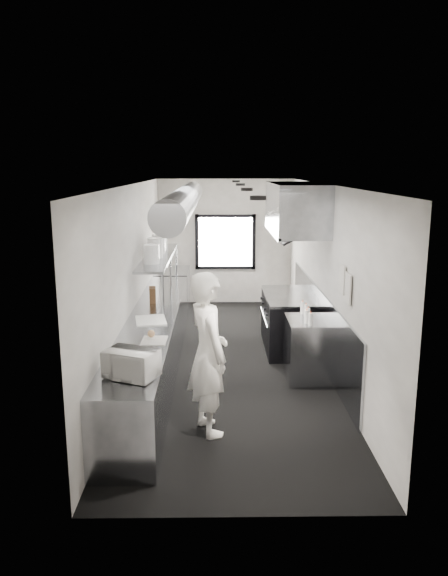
{
  "coord_description": "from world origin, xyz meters",
  "views": [
    {
      "loc": [
        -0.2,
        -8.37,
        3.07
      ],
      "look_at": [
        -0.09,
        -0.2,
        1.26
      ],
      "focal_mm": 34.41,
      "sensor_mm": 36.0,
      "label": 1
    }
  ],
  "objects_px": {
    "pass_shelf": "(159,258)",
    "deli_tub_b": "(121,360)",
    "deli_tub_a": "(117,363)",
    "squeeze_bottle_d": "(306,310)",
    "plate_stack_b": "(155,248)",
    "cutting_board": "(151,320)",
    "range": "(289,322)",
    "plate_stack_c": "(159,244)",
    "squeeze_bottle_b": "(307,317)",
    "squeeze_bottle_a": "(310,319)",
    "microwave": "(131,364)",
    "squeeze_bottle_c": "(308,314)",
    "plate_stack_a": "(151,254)",
    "exhaust_hood": "(296,209)",
    "bottle_station": "(309,349)",
    "squeeze_bottle_e": "(303,308)",
    "line_cook": "(208,353)",
    "knife_block": "(153,295)",
    "plate_stack_d": "(161,240)",
    "small_plate": "(151,338)",
    "prep_counter": "(153,345)",
    "far_work_table": "(173,291)"
  },
  "relations": [
    {
      "from": "exhaust_hood",
      "to": "bottle_station",
      "type": "relative_size",
      "value": 2.44
    },
    {
      "from": "deli_tub_b",
      "to": "exhaust_hood",
      "type": "bearing_deg",
      "value": 53.32
    },
    {
      "from": "deli_tub_a",
      "to": "cutting_board",
      "type": "bearing_deg",
      "value": 85.37
    },
    {
      "from": "bottle_station",
      "to": "far_work_table",
      "type": "distance_m",
      "value": 4.53
    },
    {
      "from": "line_cook",
      "to": "deli_tub_a",
      "type": "relative_size",
      "value": 12.79
    },
    {
      "from": "cutting_board",
      "to": "squeeze_bottle_e",
      "type": "bearing_deg",
      "value": 9.0
    },
    {
      "from": "plate_stack_d",
      "to": "squeeze_bottle_e",
      "type": "relative_size",
      "value": 1.79
    },
    {
      "from": "squeeze_bottle_e",
      "to": "squeeze_bottle_a",
      "type": "bearing_deg",
      "value": -88.63
    },
    {
      "from": "pass_shelf",
      "to": "bottle_station",
      "type": "bearing_deg",
      "value": -35.99
    },
    {
      "from": "exhaust_hood",
      "to": "range",
      "type": "bearing_deg",
      "value": 180.0
    },
    {
      "from": "bottle_station",
      "to": "squeeze_bottle_e",
      "type": "xyz_separation_m",
      "value": [
        -0.06,
        0.32,
        0.54
      ]
    },
    {
      "from": "knife_block",
      "to": "squeeze_bottle_a",
      "type": "height_order",
      "value": "knife_block"
    },
    {
      "from": "pass_shelf",
      "to": "deli_tub_b",
      "type": "bearing_deg",
      "value": -91.44
    },
    {
      "from": "small_plate",
      "to": "microwave",
      "type": "bearing_deg",
      "value": -92.37
    },
    {
      "from": "exhaust_hood",
      "to": "range",
      "type": "distance_m",
      "value": 1.92
    },
    {
      "from": "squeeze_bottle_b",
      "to": "squeeze_bottle_a",
      "type": "bearing_deg",
      "value": -73.88
    },
    {
      "from": "cutting_board",
      "to": "squeeze_bottle_d",
      "type": "xyz_separation_m",
      "value": [
        2.26,
        0.23,
        0.08
      ]
    },
    {
      "from": "bottle_station",
      "to": "squeeze_bottle_b",
      "type": "height_order",
      "value": "squeeze_bottle_b"
    },
    {
      "from": "pass_shelf",
      "to": "plate_stack_c",
      "type": "bearing_deg",
      "value": 96.15
    },
    {
      "from": "microwave",
      "to": "squeeze_bottle_e",
      "type": "relative_size",
      "value": 2.63
    },
    {
      "from": "plate_stack_b",
      "to": "cutting_board",
      "type": "bearing_deg",
      "value": -87.07
    },
    {
      "from": "line_cook",
      "to": "squeeze_bottle_a",
      "type": "distance_m",
      "value": 1.92
    },
    {
      "from": "plate_stack_a",
      "to": "plate_stack_b",
      "type": "height_order",
      "value": "plate_stack_b"
    },
    {
      "from": "prep_counter",
      "to": "plate_stack_b",
      "type": "relative_size",
      "value": 18.01
    },
    {
      "from": "range",
      "to": "squeeze_bottle_c",
      "type": "relative_size",
      "value": 9.53
    },
    {
      "from": "squeeze_bottle_d",
      "to": "plate_stack_b",
      "type": "bearing_deg",
      "value": 151.34
    },
    {
      "from": "exhaust_hood",
      "to": "cutting_board",
      "type": "relative_size",
      "value": 3.93
    },
    {
      "from": "line_cook",
      "to": "squeeze_bottle_b",
      "type": "relative_size",
      "value": 10.02
    },
    {
      "from": "small_plate",
      "to": "deli_tub_b",
      "type": "bearing_deg",
      "value": -104.08
    },
    {
      "from": "plate_stack_a",
      "to": "line_cook",
      "type": "bearing_deg",
      "value": -69.99
    },
    {
      "from": "far_work_table",
      "to": "cutting_board",
      "type": "relative_size",
      "value": 2.15
    },
    {
      "from": "squeeze_bottle_e",
      "to": "deli_tub_a",
      "type": "bearing_deg",
      "value": -136.94
    },
    {
      "from": "pass_shelf",
      "to": "plate_stack_a",
      "type": "relative_size",
      "value": 10.06
    },
    {
      "from": "deli_tub_a",
      "to": "plate_stack_a",
      "type": "relative_size",
      "value": 0.5
    },
    {
      "from": "microwave",
      "to": "deli_tub_b",
      "type": "relative_size",
      "value": 3.83
    },
    {
      "from": "small_plate",
      "to": "plate_stack_b",
      "type": "relative_size",
      "value": 0.51
    },
    {
      "from": "range",
      "to": "plate_stack_c",
      "type": "height_order",
      "value": "plate_stack_c"
    },
    {
      "from": "exhaust_hood",
      "to": "range",
      "type": "relative_size",
      "value": 1.38
    },
    {
      "from": "plate_stack_b",
      "to": "squeeze_bottle_b",
      "type": "xyz_separation_m",
      "value": [
        2.29,
        -1.67,
        -0.74
      ]
    },
    {
      "from": "range",
      "to": "small_plate",
      "type": "height_order",
      "value": "range"
    },
    {
      "from": "plate_stack_c",
      "to": "squeeze_bottle_d",
      "type": "relative_size",
      "value": 1.92
    },
    {
      "from": "microwave",
      "to": "squeeze_bottle_c",
      "type": "bearing_deg",
      "value": 67.35
    },
    {
      "from": "prep_counter",
      "to": "range",
      "type": "bearing_deg",
      "value": 28.74
    },
    {
      "from": "prep_counter",
      "to": "deli_tub_a",
      "type": "xyz_separation_m",
      "value": [
        -0.15,
        -2.11,
        0.5
      ]
    },
    {
      "from": "bottle_station",
      "to": "squeeze_bottle_a",
      "type": "relative_size",
      "value": 5.09
    },
    {
      "from": "deli_tub_a",
      "to": "line_cook",
      "type": "bearing_deg",
      "value": 16.05
    },
    {
      "from": "exhaust_hood",
      "to": "microwave",
      "type": "relative_size",
      "value": 4.46
    },
    {
      "from": "squeeze_bottle_a",
      "to": "deli_tub_b",
      "type": "bearing_deg",
      "value": -148.14
    },
    {
      "from": "deli_tub_a",
      "to": "squeeze_bottle_d",
      "type": "relative_size",
      "value": 0.86
    },
    {
      "from": "exhaust_hood",
      "to": "deli_tub_b",
      "type": "xyz_separation_m",
      "value": [
        -2.38,
        -3.19,
        -1.44
      ]
    }
  ]
}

